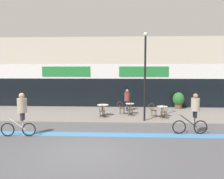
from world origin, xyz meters
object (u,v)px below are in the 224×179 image
at_px(bistro_table_0, 103,108).
at_px(lamp_post, 145,71).
at_px(bistro_table_1, 130,107).
at_px(planter_pot, 178,100).
at_px(cafe_chair_2_side, 153,109).
at_px(cyclist_0, 194,111).
at_px(cafe_chair_1_side, 121,107).
at_px(cafe_chair_2_near, 164,111).
at_px(cyclist_1, 21,111).
at_px(cafe_chair_0_near, 102,110).
at_px(pedestrian_near_end, 127,98).
at_px(cafe_chair_1_near, 130,108).
at_px(bistro_table_2, 162,109).

relative_size(bistro_table_0, lamp_post, 0.14).
xyz_separation_m(bistro_table_1, planter_pot, (4.03, 2.44, 0.16)).
bearing_deg(cafe_chair_2_side, cyclist_0, -72.72).
distance_m(cafe_chair_1_side, planter_pot, 5.26).
relative_size(cafe_chair_2_near, planter_pot, 0.68).
distance_m(bistro_table_1, cafe_chair_2_near, 2.55).
distance_m(bistro_table_1, cyclist_1, 7.49).
relative_size(cafe_chair_0_near, planter_pot, 0.68).
relative_size(bistro_table_0, cyclist_0, 0.37).
xyz_separation_m(bistro_table_0, pedestrian_near_end, (1.70, 1.98, 0.42)).
bearing_deg(cafe_chair_1_near, cyclist_0, -146.88).
bearing_deg(lamp_post, cafe_chair_1_near, 122.26).
bearing_deg(cafe_chair_0_near, cafe_chair_1_side, -44.95).
distance_m(bistro_table_0, cafe_chair_0_near, 0.63).
bearing_deg(bistro_table_2, cafe_chair_1_near, 175.78).
height_order(bistro_table_0, pedestrian_near_end, pedestrian_near_end).
distance_m(bistro_table_2, cafe_chair_2_near, 0.63).
distance_m(cafe_chair_1_near, cyclist_0, 4.78).
bearing_deg(cafe_chair_2_near, pedestrian_near_end, 34.21).
xyz_separation_m(cafe_chair_1_side, pedestrian_near_end, (0.46, 1.35, 0.46)).
bearing_deg(cafe_chair_2_near, planter_pot, -31.99).
xyz_separation_m(planter_pot, cyclist_1, (-9.52, -7.50, 0.45)).
bearing_deg(cafe_chair_2_near, cafe_chair_1_near, 64.04).
bearing_deg(bistro_table_1, cafe_chair_2_side, -27.86).
xyz_separation_m(cafe_chair_0_near, planter_pot, (5.90, 3.71, 0.18)).
bearing_deg(pedestrian_near_end, bistro_table_0, 56.59).
xyz_separation_m(cafe_chair_1_side, lamp_post, (1.46, -1.93, 2.59)).
relative_size(bistro_table_2, cafe_chair_1_near, 0.80).
xyz_separation_m(cafe_chair_2_side, cyclist_0, (1.59, -3.45, 0.54)).
bearing_deg(bistro_table_1, cafe_chair_1_near, -89.12).
distance_m(bistro_table_1, cafe_chair_1_side, 0.63).
distance_m(cafe_chair_1_side, lamp_post, 3.55).
bearing_deg(bistro_table_1, pedestrian_near_end, 97.13).
height_order(bistro_table_0, bistro_table_2, bistro_table_0).
height_order(planter_pot, cyclist_0, cyclist_0).
relative_size(cafe_chair_1_side, cyclist_1, 0.42).
relative_size(bistro_table_1, cafe_chair_2_side, 0.85).
distance_m(cafe_chair_1_near, pedestrian_near_end, 2.02).
bearing_deg(cafe_chair_1_side, bistro_table_2, -22.62).
relative_size(cafe_chair_0_near, cyclist_1, 0.42).
bearing_deg(cafe_chair_0_near, bistro_table_2, -83.39).
relative_size(lamp_post, cyclist_0, 2.59).
xyz_separation_m(cafe_chair_2_side, pedestrian_near_end, (-1.66, 2.13, 0.46)).
bearing_deg(pedestrian_near_end, bistro_table_1, 104.35).
bearing_deg(cafe_chair_2_side, cafe_chair_0_near, -179.33).
bearing_deg(bistro_table_2, cyclist_1, -150.67).
xyz_separation_m(bistro_table_0, cafe_chair_0_near, (0.00, -0.63, -0.04)).
bearing_deg(cafe_chair_1_side, cyclist_0, -55.69).
height_order(cafe_chair_0_near, planter_pot, planter_pot).
height_order(bistro_table_2, cafe_chair_0_near, cafe_chair_0_near).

